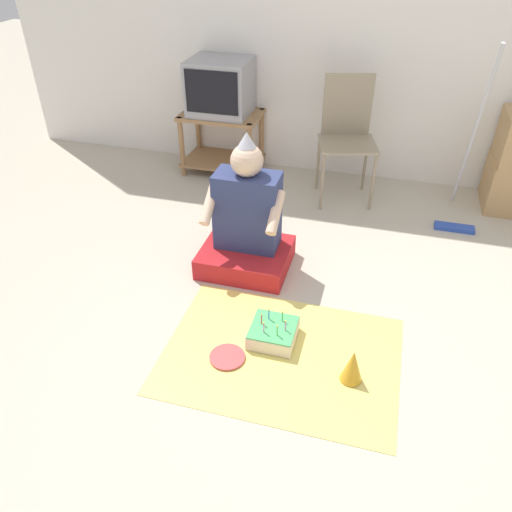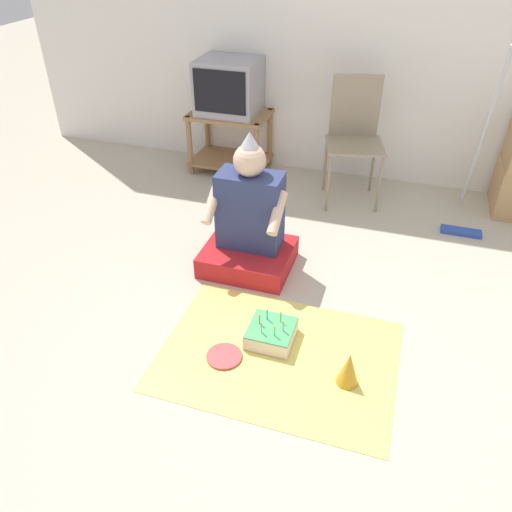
{
  "view_description": "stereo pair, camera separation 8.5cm",
  "coord_description": "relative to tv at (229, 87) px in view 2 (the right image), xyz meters",
  "views": [
    {
      "loc": [
        0.15,
        -1.85,
        1.92
      ],
      "look_at": [
        -0.46,
        0.33,
        0.35
      ],
      "focal_mm": 35.0,
      "sensor_mm": 36.0,
      "label": 1
    },
    {
      "loc": [
        0.23,
        -1.82,
        1.92
      ],
      "look_at": [
        -0.46,
        0.33,
        0.35
      ],
      "focal_mm": 35.0,
      "sensor_mm": 36.0,
      "label": 2
    }
  ],
  "objects": [
    {
      "name": "birthday_cake",
      "position": [
        0.95,
        -1.98,
        -0.68
      ],
      "size": [
        0.24,
        0.24,
        0.16
      ],
      "color": "#F4E0C6",
      "rests_on": "party_cloth"
    },
    {
      "name": "dust_mop",
      "position": [
        1.95,
        -0.4,
        -0.35
      ],
      "size": [
        0.28,
        0.46,
        1.29
      ],
      "color": "#2D4CB2",
      "rests_on": "ground_plane"
    },
    {
      "name": "person_seated",
      "position": [
        0.61,
        -1.34,
        -0.44
      ],
      "size": [
        0.56,
        0.48,
        0.9
      ],
      "color": "red",
      "rests_on": "ground_plane"
    },
    {
      "name": "party_cloth",
      "position": [
        1.02,
        -2.08,
        -0.73
      ],
      "size": [
        1.22,
        0.89,
        0.01
      ],
      "color": "#EAD666",
      "rests_on": "ground_plane"
    },
    {
      "name": "ground_plane",
      "position": [
        1.24,
        -2.05,
        -0.73
      ],
      "size": [
        16.0,
        16.0,
        0.0
      ],
      "primitive_type": "plane",
      "color": "#BCB29E"
    },
    {
      "name": "folding_chair",
      "position": [
        1.07,
        -0.18,
        -0.19
      ],
      "size": [
        0.51,
        0.48,
        0.94
      ],
      "color": "gray",
      "rests_on": "ground_plane"
    },
    {
      "name": "paper_plate",
      "position": [
        0.75,
        -2.18,
        -0.72
      ],
      "size": [
        0.19,
        0.19,
        0.01
      ],
      "color": "#D84C4C",
      "rests_on": "party_cloth"
    },
    {
      "name": "tv_stand",
      "position": [
        0.0,
        -0.0,
        -0.43
      ],
      "size": [
        0.67,
        0.45,
        0.52
      ],
      "color": "#997047",
      "rests_on": "ground_plane"
    },
    {
      "name": "party_hat_blue",
      "position": [
        1.39,
        -2.15,
        -0.64
      ],
      "size": [
        0.11,
        0.11,
        0.19
      ],
      "color": "gold",
      "rests_on": "party_cloth"
    },
    {
      "name": "wall_back",
      "position": [
        1.24,
        0.25,
        0.54
      ],
      "size": [
        6.4,
        0.06,
        2.55
      ],
      "color": "white",
      "rests_on": "ground_plane"
    },
    {
      "name": "tv",
      "position": [
        0.0,
        0.0,
        0.0
      ],
      "size": [
        0.49,
        0.43,
        0.43
      ],
      "color": "#99999E",
      "rests_on": "tv_stand"
    }
  ]
}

